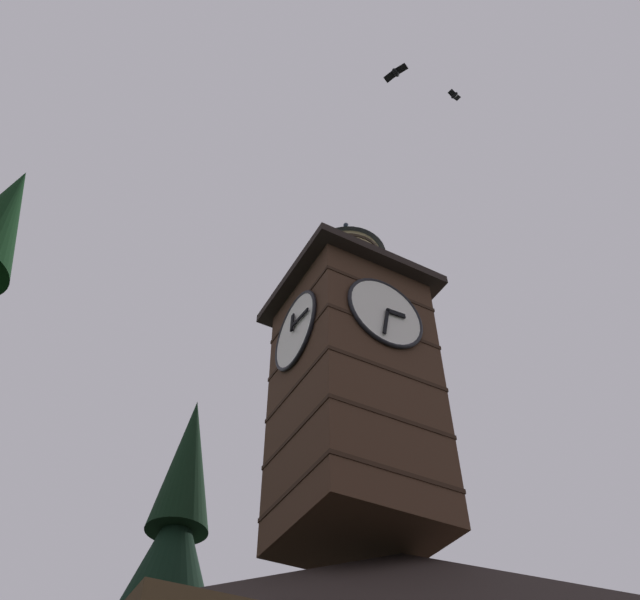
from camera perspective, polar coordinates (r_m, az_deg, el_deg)
name	(u,v)px	position (r m, az deg, el deg)	size (l,w,h in m)	color
clock_tower	(352,370)	(16.33, 2.80, -6.09)	(3.80, 3.80, 10.25)	#422B1E
flying_bird_high	(454,95)	(23.77, 11.53, 16.93)	(0.50, 0.29, 0.15)	black
flying_bird_low	(396,73)	(18.04, 6.56, 18.93)	(0.43, 0.67, 0.15)	black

